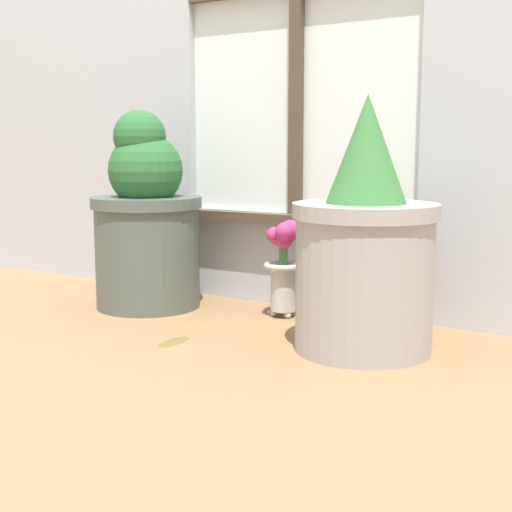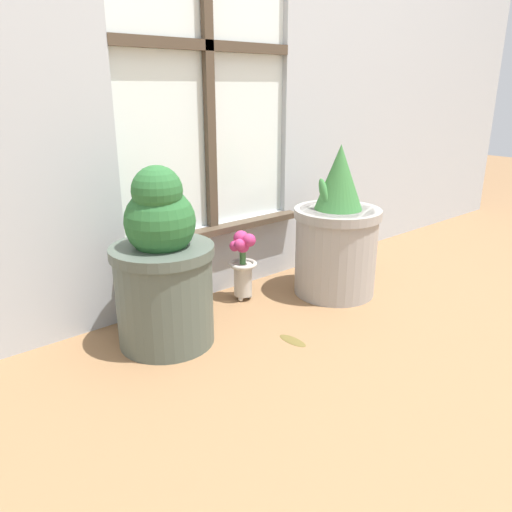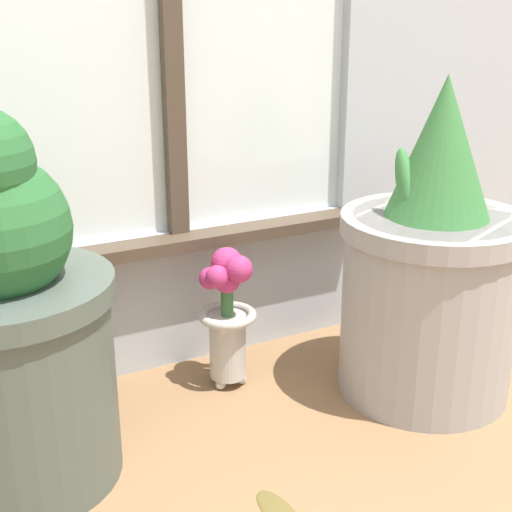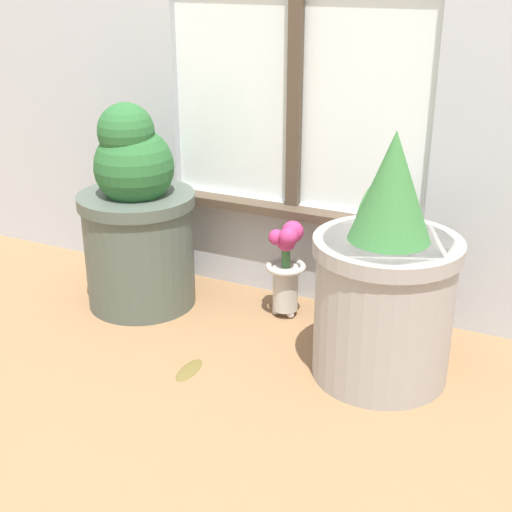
{
  "view_description": "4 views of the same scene",
  "coord_description": "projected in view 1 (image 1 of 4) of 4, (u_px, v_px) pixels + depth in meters",
  "views": [
    {
      "loc": [
        1.02,
        -1.31,
        0.47
      ],
      "look_at": [
        -0.0,
        0.29,
        0.18
      ],
      "focal_mm": 50.0,
      "sensor_mm": 36.0,
      "label": 1
    },
    {
      "loc": [
        -1.09,
        -1.03,
        0.79
      ],
      "look_at": [
        0.01,
        0.25,
        0.21
      ],
      "focal_mm": 35.0,
      "sensor_mm": 36.0,
      "label": 2
    },
    {
      "loc": [
        -0.47,
        -0.74,
        0.7
      ],
      "look_at": [
        0.07,
        0.31,
        0.28
      ],
      "focal_mm": 50.0,
      "sensor_mm": 36.0,
      "label": 3
    },
    {
      "loc": [
        0.73,
        -1.26,
        0.92
      ],
      "look_at": [
        -0.0,
        0.27,
        0.21
      ],
      "focal_mm": 50.0,
      "sensor_mm": 36.0,
      "label": 4
    }
  ],
  "objects": [
    {
      "name": "ground_plane",
      "position": [
        191.0,
        345.0,
        1.71
      ],
      "size": [
        10.0,
        10.0,
        0.0
      ],
      "primitive_type": "plane",
      "color": "olive"
    },
    {
      "name": "potted_plant_left",
      "position": [
        147.0,
        222.0,
        2.08
      ],
      "size": [
        0.32,
        0.32,
        0.57
      ],
      "color": "#4C564C",
      "rests_on": "ground_plane"
    },
    {
      "name": "potted_plant_right",
      "position": [
        365.0,
        249.0,
        1.63
      ],
      "size": [
        0.34,
        0.34,
        0.59
      ],
      "color": "#9E9993",
      "rests_on": "ground_plane"
    },
    {
      "name": "flower_vase",
      "position": [
        284.0,
        262.0,
        1.97
      ],
      "size": [
        0.11,
        0.11,
        0.27
      ],
      "color": "#BCB7AD",
      "rests_on": "ground_plane"
    },
    {
      "name": "fallen_leaf",
      "position": [
        173.0,
        341.0,
        1.73
      ],
      "size": [
        0.05,
        0.11,
        0.01
      ],
      "color": "brown",
      "rests_on": "ground_plane"
    }
  ]
}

